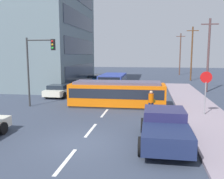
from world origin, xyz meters
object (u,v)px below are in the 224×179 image
streetcar_tram (117,93)px  pickup_truck_parked (165,127)px  traffic_light_mast (38,60)px  utility_pole_distant (180,53)px  parked_sedan_furthest (95,79)px  utility_pole_mid (208,54)px  pedestrian_crossing (151,101)px  stop_sign (206,84)px  city_bus (113,82)px  utility_pole_far (192,53)px  parked_sedan_mid (60,90)px  parked_sedan_far (84,83)px

streetcar_tram → pickup_truck_parked: 8.61m
streetcar_tram → traffic_light_mast: (-6.07, -1.18, 2.69)m
streetcar_tram → utility_pole_distant: size_ratio=0.90×
parked_sedan_furthest → utility_pole_mid: utility_pole_mid is taller
pedestrian_crossing → stop_sign: 3.75m
pickup_truck_parked → utility_pole_mid: size_ratio=0.63×
stop_sign → utility_pole_distant: 34.99m
pedestrian_crossing → utility_pole_mid: (6.08, 11.39, 3.21)m
stop_sign → city_bus: bearing=127.4°
utility_pole_far → pedestrian_crossing: bearing=-104.8°
utility_pole_distant → utility_pole_far: bearing=-87.5°
utility_pole_mid → streetcar_tram: bearing=-134.1°
utility_pole_mid → parked_sedan_furthest: bearing=155.0°
streetcar_tram → pedestrian_crossing: size_ratio=4.53×
city_bus → parked_sedan_mid: size_ratio=1.25×
pedestrian_crossing → parked_sedan_mid: bearing=145.0°
streetcar_tram → parked_sedan_mid: 7.47m
parked_sedan_furthest → utility_pole_mid: 16.06m
parked_sedan_mid → traffic_light_mast: size_ratio=0.84×
parked_sedan_furthest → stop_sign: size_ratio=1.59×
city_bus → parked_sedan_mid: bearing=-140.7°
streetcar_tram → pickup_truck_parked: (3.31, -7.94, -0.24)m
streetcar_tram → stop_sign: size_ratio=2.63×
parked_sedan_furthest → stop_sign: stop_sign is taller
city_bus → parked_sedan_furthest: 8.74m
traffic_light_mast → parked_sedan_mid: bearing=92.8°
streetcar_tram → utility_pole_mid: utility_pole_mid is taller
traffic_light_mast → stop_sign: bearing=-5.4°
parked_sedan_mid → parked_sedan_furthest: same height
streetcar_tram → utility_pole_far: bearing=67.2°
parked_sedan_mid → parked_sedan_furthest: 11.74m
pedestrian_crossing → stop_sign: size_ratio=0.58×
parked_sedan_far → utility_pole_mid: 14.67m
streetcar_tram → pedestrian_crossing: streetcar_tram is taller
streetcar_tram → traffic_light_mast: bearing=-169.0°
parked_sedan_furthest → utility_pole_distant: (13.84, 16.84, 3.74)m
pedestrian_crossing → pickup_truck_parked: bearing=-83.6°
parked_sedan_furthest → stop_sign: bearing=-57.1°
pickup_truck_parked → stop_sign: 6.47m
city_bus → traffic_light_mast: 10.42m
city_bus → pedestrian_crossing: bearing=-67.4°
parked_sedan_mid → traffic_light_mast: bearing=-87.2°
pedestrian_crossing → utility_pole_far: bearing=75.2°
city_bus → traffic_light_mast: (-4.50, -9.03, 2.63)m
stop_sign → utility_pole_far: bearing=83.5°
streetcar_tram → stop_sign: (6.22, -2.34, 1.15)m
pickup_truck_parked → utility_pole_distant: (5.09, 40.46, 3.57)m
parked_sedan_far → city_bus: bearing=-24.8°
parked_sedan_mid → utility_pole_distant: size_ratio=0.54×
parked_sedan_mid → parked_sedan_far: (0.85, 5.69, -0.00)m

